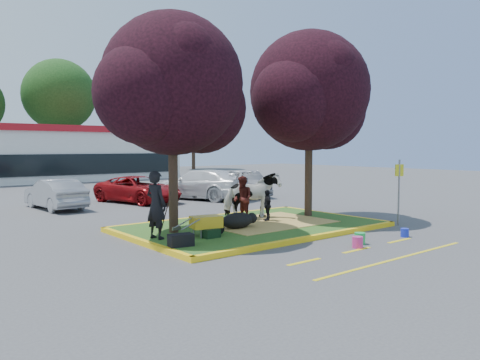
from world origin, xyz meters
TOP-DOWN VIEW (x-y plane):
  - ground at (0.00, 0.00)m, footprint 90.00×90.00m
  - median_island at (0.00, 0.00)m, footprint 8.00×5.00m
  - curb_near at (0.00, -2.58)m, footprint 8.30×0.16m
  - curb_far at (0.00, 2.58)m, footprint 8.30×0.16m
  - curb_left at (-4.08, 0.00)m, footprint 0.16×5.30m
  - curb_right at (4.08, 0.00)m, footprint 0.16×5.30m
  - straw_bedding at (0.60, 0.00)m, footprint 4.20×3.00m
  - tree_purple_left at (-2.78, 0.38)m, footprint 5.06×4.20m
  - tree_purple_right at (2.92, 0.18)m, footprint 5.30×4.40m
  - fire_lane_stripe_a at (-2.00, -4.20)m, footprint 1.10×0.12m
  - fire_lane_stripe_b at (0.00, -4.20)m, footprint 1.10×0.12m
  - fire_lane_stripe_c at (2.00, -4.20)m, footprint 1.10×0.12m
  - fire_lane_long at (0.00, -5.40)m, footprint 6.00×0.10m
  - retail_building at (2.00, 27.98)m, footprint 20.40×8.40m
  - treeline at (1.23, 37.61)m, footprint 46.58×7.80m
  - cow at (0.76, 0.94)m, footprint 2.16×1.49m
  - calf at (-0.90, -0.29)m, footprint 1.29×0.95m
  - handler at (-3.70, -0.17)m, footprint 0.61×0.78m
  - visitor_a at (0.34, 0.95)m, footprint 0.61×0.77m
  - visitor_b at (0.83, 0.20)m, footprint 0.52×0.69m
  - wheelbarrow at (-2.39, -0.73)m, footprint 1.55×0.68m
  - gear_bag_dark at (-3.70, -1.46)m, footprint 0.68×0.46m
  - gear_bag_green at (-2.43, -1.03)m, footprint 0.46×0.29m
  - sign_post at (4.30, -2.70)m, footprint 0.30×0.16m
  - bucket_green at (0.71, -3.77)m, footprint 0.35×0.35m
  - bucket_pink at (0.24, -4.04)m, footprint 0.34×0.34m
  - bucket_blue at (2.63, -3.98)m, footprint 0.27×0.27m
  - car_silver at (-3.49, 9.22)m, footprint 1.65×4.08m
  - car_red at (0.45, 9.16)m, footprint 3.29×5.07m
  - car_white at (3.68, 8.54)m, footprint 3.95×5.74m
  - car_grey at (6.56, 8.20)m, footprint 2.77×4.41m

SIDE VIEW (x-z plane):
  - ground at x=0.00m, z-range 0.00..0.00m
  - fire_lane_stripe_a at x=-2.00m, z-range 0.00..0.01m
  - fire_lane_stripe_b at x=0.00m, z-range 0.00..0.01m
  - fire_lane_stripe_c at x=2.00m, z-range 0.00..0.01m
  - fire_lane_long at x=0.00m, z-range 0.00..0.01m
  - median_island at x=0.00m, z-range 0.00..0.15m
  - curb_near at x=0.00m, z-range 0.00..0.15m
  - curb_far at x=0.00m, z-range 0.00..0.15m
  - curb_left at x=-4.08m, z-range 0.00..0.15m
  - curb_right at x=4.08m, z-range 0.00..0.15m
  - bucket_blue at x=2.63m, z-range 0.00..0.26m
  - straw_bedding at x=0.60m, z-range 0.15..0.16m
  - bucket_pink at x=0.24m, z-range 0.00..0.31m
  - bucket_green at x=0.71m, z-range 0.00..0.32m
  - gear_bag_green at x=-2.43m, z-range 0.15..0.40m
  - gear_bag_dark at x=-3.70m, z-range 0.15..0.47m
  - calf at x=-0.90m, z-range 0.15..0.65m
  - wheelbarrow at x=-2.39m, z-range 0.26..0.84m
  - car_red at x=0.45m, z-range 0.00..1.30m
  - car_silver at x=-3.49m, z-range 0.00..1.32m
  - car_grey at x=6.56m, z-range 0.00..1.37m
  - visitor_b at x=0.83m, z-range 0.15..1.24m
  - car_white at x=3.68m, z-range 0.00..1.54m
  - visitor_a at x=0.34m, z-range 0.15..1.69m
  - cow at x=0.76m, z-range 0.15..1.82m
  - handler at x=-3.70m, z-range 0.15..2.05m
  - sign_post at x=4.30m, z-range 0.25..2.54m
  - retail_building at x=2.00m, z-range 0.05..4.45m
  - tree_purple_left at x=-2.78m, z-range 1.10..7.61m
  - tree_purple_right at x=2.92m, z-range 1.15..7.97m
  - treeline at x=1.23m, z-range 0.42..15.05m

